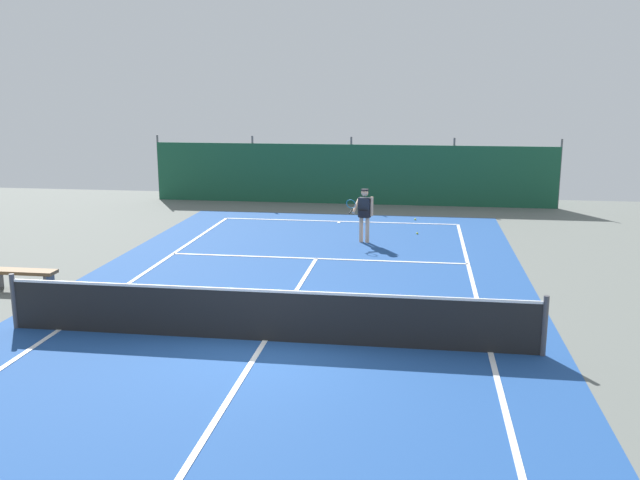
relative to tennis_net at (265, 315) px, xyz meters
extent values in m
plane|color=slate|center=(0.00, 0.00, -0.51)|extent=(36.00, 36.00, 0.00)
cube|color=#1E478C|center=(0.00, 0.00, -0.51)|extent=(11.02, 26.60, 0.01)
cube|color=white|center=(0.00, 11.90, -0.50)|extent=(8.22, 0.10, 0.01)
cube|color=white|center=(-4.11, 0.00, -0.50)|extent=(0.10, 23.80, 0.01)
cube|color=white|center=(4.11, 0.00, -0.50)|extent=(0.10, 23.80, 0.01)
cube|color=white|center=(0.00, 6.40, -0.50)|extent=(8.22, 0.10, 0.01)
cube|color=white|center=(0.00, 0.00, -0.50)|extent=(0.10, 12.80, 0.01)
cube|color=white|center=(0.00, 11.75, -0.50)|extent=(0.10, 0.30, 0.01)
cube|color=black|center=(0.00, 0.00, -0.04)|extent=(9.92, 0.03, 0.95)
cube|color=white|center=(0.00, 0.00, 0.46)|extent=(9.92, 0.04, 0.05)
cylinder|color=#47474C|center=(-5.01, 0.00, 0.04)|extent=(0.10, 0.10, 1.10)
cylinder|color=#47474C|center=(5.01, 0.00, 0.04)|extent=(0.10, 0.10, 1.10)
cube|color=#195138|center=(0.00, 15.77, 0.69)|extent=(16.22, 0.06, 2.40)
cylinder|color=#595B60|center=(-8.11, 15.83, 0.84)|extent=(0.08, 0.08, 2.70)
cylinder|color=#595B60|center=(-4.05, 15.83, 0.84)|extent=(0.08, 0.08, 2.70)
cylinder|color=#595B60|center=(0.00, 15.83, 0.84)|extent=(0.08, 0.08, 2.70)
cylinder|color=#595B60|center=(4.05, 15.83, 0.84)|extent=(0.08, 0.08, 2.70)
cylinder|color=#595B60|center=(8.11, 15.83, 0.84)|extent=(0.08, 0.08, 2.70)
cube|color=#234C1E|center=(0.00, 16.37, 0.04)|extent=(14.60, 0.70, 1.10)
cylinder|color=#D8AD8C|center=(1.23, 8.66, -0.10)|extent=(0.12, 0.12, 0.82)
cylinder|color=#D8AD8C|center=(1.04, 8.71, -0.10)|extent=(0.12, 0.12, 0.82)
cylinder|color=black|center=(1.13, 8.69, 0.39)|extent=(0.40, 0.40, 0.22)
cube|color=#1E232D|center=(1.13, 8.69, 0.59)|extent=(0.40, 0.29, 0.56)
sphere|color=#D8AD8C|center=(1.13, 8.69, 1.02)|extent=(0.22, 0.22, 0.22)
cylinder|color=black|center=(1.13, 8.69, 1.11)|extent=(0.23, 0.23, 0.04)
cylinder|color=#D8AD8C|center=(1.36, 8.63, 0.62)|extent=(0.09, 0.09, 0.58)
cylinder|color=#D8AD8C|center=(0.88, 8.63, 0.62)|extent=(0.22, 0.53, 0.41)
cylinder|color=black|center=(0.75, 8.35, 0.51)|extent=(0.10, 0.27, 0.13)
torus|color=teal|center=(0.75, 8.35, 0.73)|extent=(0.33, 0.20, 0.29)
sphere|color=#CCDB33|center=(2.64, 12.55, -0.48)|extent=(0.07, 0.07, 0.07)
sphere|color=#CCDB33|center=(2.73, 10.12, -0.48)|extent=(0.07, 0.07, 0.07)
cube|color=silver|center=(2.76, 18.39, 0.21)|extent=(2.14, 4.33, 0.80)
cube|color=#2D333D|center=(2.76, 18.39, 0.89)|extent=(1.68, 2.01, 0.56)
cylinder|color=black|center=(3.76, 17.16, -0.19)|extent=(0.27, 0.66, 0.64)
cylinder|color=black|center=(1.97, 17.02, -0.19)|extent=(0.27, 0.66, 0.64)
cylinder|color=black|center=(3.55, 19.76, -0.19)|extent=(0.27, 0.66, 0.64)
cylinder|color=black|center=(1.75, 19.61, -0.19)|extent=(0.27, 0.66, 0.64)
cube|color=brown|center=(-6.31, 2.43, -0.06)|extent=(1.60, 0.40, 0.08)
cube|color=#4C4C51|center=(-5.66, 2.43, -0.29)|extent=(0.08, 0.36, 0.45)
camera|label=1|loc=(2.77, -11.97, 4.12)|focal=38.96mm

